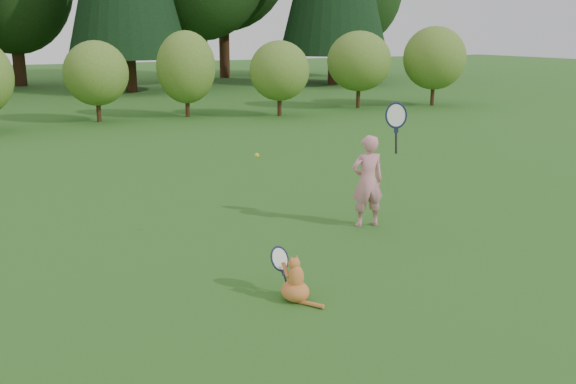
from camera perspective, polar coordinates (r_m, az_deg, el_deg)
ground at (r=7.73m, az=1.40°, el=-6.51°), size 100.00×100.00×0.00m
shrub_row at (r=19.70m, az=-17.21°, el=9.72°), size 28.00×3.00×2.80m
child at (r=9.13m, az=7.17°, el=1.16°), size 0.76×0.48×1.97m
cat at (r=6.70m, az=0.58°, el=-7.60°), size 0.36×0.70×0.64m
tennis_ball at (r=8.10m, az=-2.79°, el=3.28°), size 0.06×0.06×0.06m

